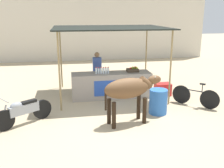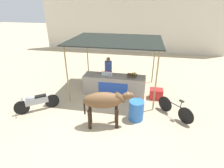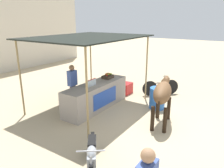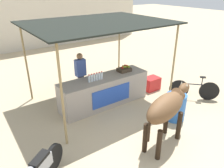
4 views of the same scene
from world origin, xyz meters
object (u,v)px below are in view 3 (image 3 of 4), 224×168
motorcycle_parked (92,155)px  stall_counter (96,96)px  bicycle_leaning (161,87)px  vendor_behind_counter (73,86)px  cooler_box (126,88)px  fruit_crate (108,76)px  water_barrel (157,98)px  cow (163,93)px

motorcycle_parked → stall_counter: bearing=35.6°
bicycle_leaning → vendor_behind_counter: bearing=144.9°
stall_counter → cooler_box: bearing=-2.7°
fruit_crate → water_barrel: size_ratio=0.55×
stall_counter → vendor_behind_counter: size_ratio=1.82×
cooler_box → cow: (-1.95, -2.42, 0.79)m
cooler_box → stall_counter: bearing=177.3°
stall_counter → motorcycle_parked: 3.62m
fruit_crate → motorcycle_parked: 4.41m
stall_counter → vendor_behind_counter: (-0.45, 0.75, 0.37)m
water_barrel → motorcycle_parked: 4.16m
fruit_crate → water_barrel: fruit_crate is taller
fruit_crate → motorcycle_parked: bearing=-150.3°
fruit_crate → motorcycle_parked: size_ratio=0.30×
fruit_crate → cooler_box: 1.44m
cooler_box → fruit_crate: bearing=172.5°
cooler_box → cow: size_ratio=0.32×
fruit_crate → cooler_box: bearing=-7.5°
vendor_behind_counter → cow: bearing=-80.5°
cooler_box → motorcycle_parked: motorcycle_parked is taller
water_barrel → motorcycle_parked: bearing=-177.6°
vendor_behind_counter → cooler_box: vendor_behind_counter is taller
stall_counter → bicycle_leaning: 3.10m
water_barrel → cow: size_ratio=0.43×
vendor_behind_counter → bicycle_leaning: bearing=-35.1°
cow → bicycle_leaning: bearing=21.5°
fruit_crate → water_barrel: 2.11m
bicycle_leaning → cow: bearing=-158.5°
stall_counter → cow: 2.58m
stall_counter → fruit_crate: (0.86, 0.06, 0.55)m
vendor_behind_counter → fruit_crate: bearing=-28.0°
fruit_crate → bicycle_leaning: (1.86, -1.54, -0.69)m
stall_counter → cooler_box: (2.05, -0.10, -0.24)m
cooler_box → motorcycle_parked: size_ratio=0.40×
vendor_behind_counter → motorcycle_parked: bearing=-131.1°
vendor_behind_counter → bicycle_leaning: (3.17, -2.23, -0.50)m
fruit_crate → water_barrel: bearing=-79.9°
motorcycle_parked → bicycle_leaning: 5.70m
fruit_crate → cow: (-0.76, -2.57, -0.00)m
fruit_crate → vendor_behind_counter: vendor_behind_counter is taller
bicycle_leaning → stall_counter: bearing=151.5°
vendor_behind_counter → stall_counter: bearing=-59.1°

